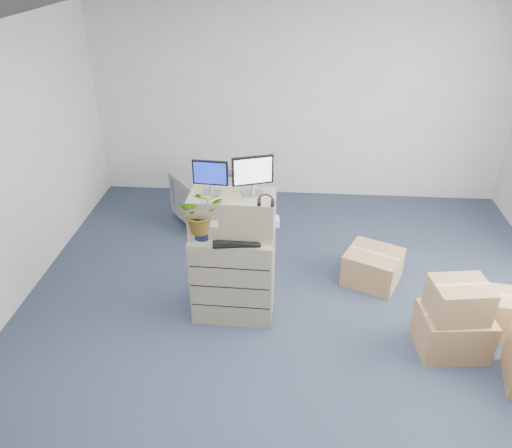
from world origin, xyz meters
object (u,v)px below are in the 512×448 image
object	(u,v)px
water_bottle	(240,221)
office_chair	(207,195)
monitor_left	(210,175)
monitor_right	(253,174)
potted_plant	(201,217)
keyboard	(237,242)
filing_cabinet_lower	(233,274)

from	to	relation	value
water_bottle	office_chair	distance (m)	2.08
water_bottle	monitor_left	bearing A→B (deg)	-176.81
monitor_right	potted_plant	distance (m)	0.63
water_bottle	potted_plant	world-z (taller)	potted_plant
potted_plant	office_chair	xyz separation A→B (m)	(-0.31, 2.04, -0.80)
monitor_right	keyboard	distance (m)	0.67
monitor_right	office_chair	xyz separation A→B (m)	(-0.79, 1.87, -1.19)
office_chair	keyboard	bearing A→B (deg)	69.03
potted_plant	office_chair	bearing A→B (deg)	98.78
monitor_left	water_bottle	bearing A→B (deg)	7.67
filing_cabinet_lower	monitor_right	xyz separation A→B (m)	(0.20, 0.07, 1.11)
monitor_left	monitor_right	world-z (taller)	monitor_right
monitor_left	monitor_right	xyz separation A→B (m)	(0.40, 0.01, 0.03)
monitor_left	monitor_right	distance (m)	0.40
office_chair	monitor_left	bearing A→B (deg)	63.53
office_chair	monitor_right	bearing A→B (deg)	74.67
keyboard	potted_plant	world-z (taller)	potted_plant
potted_plant	keyboard	bearing A→B (deg)	-8.59
monitor_left	filing_cabinet_lower	bearing A→B (deg)	-13.65
monitor_left	office_chair	world-z (taller)	monitor_left
filing_cabinet_lower	monitor_left	world-z (taller)	monitor_left
monitor_right	keyboard	bearing A→B (deg)	-140.64
keyboard	office_chair	world-z (taller)	keyboard
keyboard	potted_plant	size ratio (longest dim) A/B	0.85
filing_cabinet_lower	water_bottle	world-z (taller)	water_bottle
monitor_left	water_bottle	size ratio (longest dim) A/B	1.52
filing_cabinet_lower	office_chair	xyz separation A→B (m)	(-0.59, 1.94, -0.08)
water_bottle	potted_plant	bearing A→B (deg)	-152.11
monitor_right	office_chair	distance (m)	2.35
monitor_left	keyboard	bearing A→B (deg)	-35.37
monitor_right	keyboard	world-z (taller)	monitor_right
keyboard	office_chair	bearing A→B (deg)	100.07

